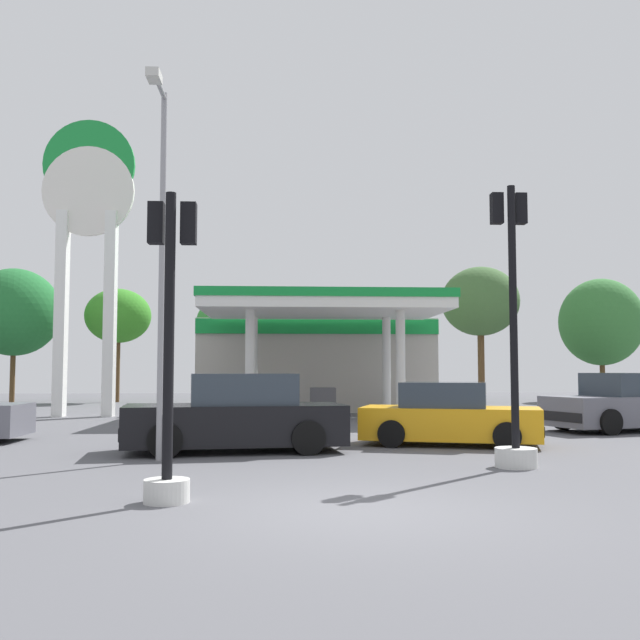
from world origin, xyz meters
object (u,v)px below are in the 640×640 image
corner_streetlamp (161,236)px  tree_0 (14,312)px  tree_1 (118,316)px  tree_5 (601,322)px  car_0 (626,405)px  car_2 (449,417)px  tree_2 (224,321)px  tree_3 (341,325)px  car_3 (236,416)px  station_pole_sign (88,231)px  tree_4 (480,302)px  traffic_signal_1 (514,371)px  traffic_signal_0 (169,371)px

corner_streetlamp → tree_0: bearing=115.2°
tree_1 → tree_5: bearing=-0.2°
car_0 → tree_1: size_ratio=0.81×
car_2 → tree_2: 23.96m
tree_1 → tree_3: bearing=-5.6°
car_2 → car_3: car_3 is taller
car_0 → tree_5: 21.27m
station_pole_sign → tree_5: (25.40, 12.03, -2.57)m
car_2 → tree_4: bearing=72.0°
car_0 → tree_3: bearing=109.9°
traffic_signal_1 → tree_2: 27.50m
tree_2 → tree_4: size_ratio=0.78×
station_pole_sign → tree_0: size_ratio=1.58×
tree_4 → car_0: bearing=-92.8°
traffic_signal_0 → car_2: bearing=51.5°
car_3 → tree_5: (19.07, 23.79, 3.68)m
traffic_signal_0 → corner_streetlamp: size_ratio=0.57×
tree_2 → station_pole_sign: bearing=-109.8°
tree_1 → tree_4: 19.57m
tree_4 → corner_streetlamp: bearing=-118.9°
tree_5 → tree_0: bearing=-179.1°
tree_1 → corner_streetlamp: (6.42, -25.52, -0.33)m
car_2 → traffic_signal_1: size_ratio=0.86×
station_pole_sign → tree_3: (10.57, 10.91, -2.87)m
tree_5 → tree_1: bearing=179.8°
car_3 → corner_streetlamp: bearing=-130.0°
tree_0 → tree_3: bearing=-2.0°
tree_1 → corner_streetlamp: size_ratio=0.85×
car_0 → tree_0: size_ratio=0.70×
tree_0 → tree_2: bearing=1.9°
car_0 → tree_4: bearing=87.2°
car_3 → tree_2: (-2.05, 23.64, 3.62)m
station_pole_sign → tree_4: (17.99, 10.26, -1.63)m
station_pole_sign → tree_1: station_pole_sign is taller
tree_1 → tree_4: size_ratio=0.85×
car_3 → tree_0: size_ratio=0.68×
tree_1 → station_pole_sign: bearing=-83.0°
tree_1 → traffic_signal_0: bearing=-76.3°
tree_3 → corner_streetlamp: 24.97m
traffic_signal_0 → tree_4: tree_4 is taller
car_3 → tree_4: tree_4 is taller
car_3 → tree_5: tree_5 is taller
tree_1 → corner_streetlamp: corner_streetlamp is taller
tree_4 → tree_1: bearing=174.6°
traffic_signal_0 → tree_0: size_ratio=0.58×
tree_1 → tree_2: size_ratio=1.09×
tree_1 → tree_5: 26.88m
traffic_signal_0 → traffic_signal_1: traffic_signal_1 is taller
car_0 → tree_2: bearing=124.0°
car_0 → tree_0: (-23.93, 18.75, 4.04)m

